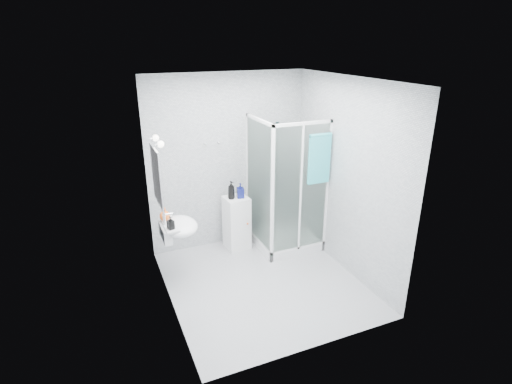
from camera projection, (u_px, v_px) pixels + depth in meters
name	position (u px, v px, depth m)	size (l,w,h in m)	color
room	(264.00, 191.00, 4.82)	(2.40, 2.60, 2.60)	silver
shower_enclosure	(283.00, 220.00, 6.03)	(0.90, 0.95, 2.00)	white
wall_basin	(177.00, 227.00, 5.03)	(0.46, 0.56, 0.35)	white
mirror	(156.00, 176.00, 4.70)	(0.02, 0.60, 0.70)	white
vanity_lights	(158.00, 141.00, 4.57)	(0.10, 0.40, 0.08)	silver
wall_hooks	(212.00, 143.00, 5.69)	(0.23, 0.06, 0.03)	silver
storage_cabinet	(237.00, 223.00, 6.04)	(0.36, 0.38, 0.82)	white
hand_towel	(319.00, 158.00, 5.42)	(0.33, 0.05, 0.70)	#2FA9B2
shampoo_bottle_a	(231.00, 190.00, 5.81)	(0.10, 0.10, 0.27)	black
shampoo_bottle_b	(240.00, 191.00, 5.85)	(0.10, 0.10, 0.22)	#0E1456
soap_dispenser_orange	(165.00, 214.00, 5.04)	(0.13, 0.13, 0.17)	orange
soap_dispenser_black	(171.00, 223.00, 4.80)	(0.07, 0.08, 0.16)	black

